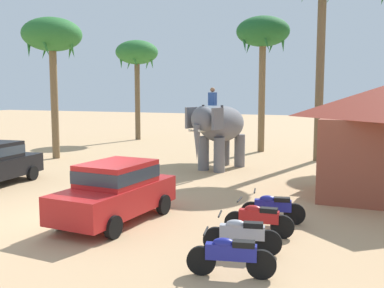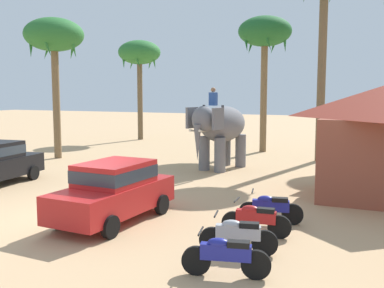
{
  "view_description": "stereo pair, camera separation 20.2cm",
  "coord_description": "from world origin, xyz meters",
  "px_view_note": "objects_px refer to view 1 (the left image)",
  "views": [
    {
      "loc": [
        7.79,
        -10.66,
        3.7
      ],
      "look_at": [
        1.13,
        6.01,
        1.6
      ],
      "focal_mm": 42.19,
      "sensor_mm": 36.0,
      "label": 1
    },
    {
      "loc": [
        7.98,
        -10.58,
        3.7
      ],
      "look_at": [
        1.13,
        6.01,
        1.6
      ],
      "focal_mm": 42.19,
      "sensor_mm": 36.0,
      "label": 2
    }
  ],
  "objects_px": {
    "motorcycle_mid_row": "(259,218)",
    "signboard_yellow": "(331,143)",
    "elephant_with_mahout": "(219,128)",
    "motorcycle_fourth_in_row": "(273,207)",
    "motorcycle_nearest_camera": "(231,255)",
    "car_sedan_foreground": "(116,189)",
    "palm_tree_far_back": "(137,55)",
    "palm_tree_leaning_seaward": "(52,38)",
    "motorcycle_second_in_row": "(242,234)",
    "palm_tree_left_of_road": "(263,35)"
  },
  "relations": [
    {
      "from": "car_sedan_foreground",
      "to": "motorcycle_nearest_camera",
      "type": "xyz_separation_m",
      "value": [
        4.19,
        -2.54,
        -0.46
      ]
    },
    {
      "from": "motorcycle_nearest_camera",
      "to": "motorcycle_fourth_in_row",
      "type": "distance_m",
      "value": 3.97
    },
    {
      "from": "motorcycle_second_in_row",
      "to": "palm_tree_leaning_seaward",
      "type": "relative_size",
      "value": 0.23
    },
    {
      "from": "motorcycle_nearest_camera",
      "to": "palm_tree_left_of_road",
      "type": "distance_m",
      "value": 20.38
    },
    {
      "from": "palm_tree_leaning_seaward",
      "to": "motorcycle_fourth_in_row",
      "type": "bearing_deg",
      "value": -30.0
    },
    {
      "from": "motorcycle_second_in_row",
      "to": "car_sedan_foreground",
      "type": "bearing_deg",
      "value": 163.25
    },
    {
      "from": "motorcycle_nearest_camera",
      "to": "palm_tree_far_back",
      "type": "xyz_separation_m",
      "value": [
        -14.21,
        22.25,
        5.97
      ]
    },
    {
      "from": "palm_tree_leaning_seaward",
      "to": "motorcycle_second_in_row",
      "type": "bearing_deg",
      "value": -37.92
    },
    {
      "from": "palm_tree_far_back",
      "to": "signboard_yellow",
      "type": "bearing_deg",
      "value": -38.72
    },
    {
      "from": "motorcycle_fourth_in_row",
      "to": "palm_tree_far_back",
      "type": "distance_m",
      "value": 23.92
    },
    {
      "from": "car_sedan_foreground",
      "to": "motorcycle_nearest_camera",
      "type": "relative_size",
      "value": 2.37
    },
    {
      "from": "motorcycle_mid_row",
      "to": "motorcycle_fourth_in_row",
      "type": "bearing_deg",
      "value": 85.14
    },
    {
      "from": "motorcycle_mid_row",
      "to": "palm_tree_left_of_road",
      "type": "height_order",
      "value": "palm_tree_left_of_road"
    },
    {
      "from": "elephant_with_mahout",
      "to": "signboard_yellow",
      "type": "distance_m",
      "value": 5.6
    },
    {
      "from": "elephant_with_mahout",
      "to": "motorcycle_nearest_camera",
      "type": "distance_m",
      "value": 12.74
    },
    {
      "from": "elephant_with_mahout",
      "to": "palm_tree_far_back",
      "type": "bearing_deg",
      "value": 134.13
    },
    {
      "from": "car_sedan_foreground",
      "to": "palm_tree_far_back",
      "type": "relative_size",
      "value": 0.56
    },
    {
      "from": "car_sedan_foreground",
      "to": "motorcycle_fourth_in_row",
      "type": "bearing_deg",
      "value": 18.8
    },
    {
      "from": "car_sedan_foreground",
      "to": "signboard_yellow",
      "type": "xyz_separation_m",
      "value": [
        5.23,
        7.47,
        0.76
      ]
    },
    {
      "from": "elephant_with_mahout",
      "to": "motorcycle_mid_row",
      "type": "relative_size",
      "value": 2.23
    },
    {
      "from": "car_sedan_foreground",
      "to": "motorcycle_nearest_camera",
      "type": "bearing_deg",
      "value": -31.26
    },
    {
      "from": "palm_tree_left_of_road",
      "to": "palm_tree_far_back",
      "type": "distance_m",
      "value": 10.95
    },
    {
      "from": "motorcycle_mid_row",
      "to": "car_sedan_foreground",
      "type": "bearing_deg",
      "value": -177.22
    },
    {
      "from": "motorcycle_mid_row",
      "to": "palm_tree_left_of_road",
      "type": "bearing_deg",
      "value": 102.93
    },
    {
      "from": "elephant_with_mahout",
      "to": "signboard_yellow",
      "type": "xyz_separation_m",
      "value": [
        5.25,
        -1.92,
        -0.3
      ]
    },
    {
      "from": "motorcycle_second_in_row",
      "to": "palm_tree_leaning_seaward",
      "type": "bearing_deg",
      "value": 142.08
    },
    {
      "from": "motorcycle_mid_row",
      "to": "motorcycle_fourth_in_row",
      "type": "relative_size",
      "value": 1.01
    },
    {
      "from": "elephant_with_mahout",
      "to": "motorcycle_nearest_camera",
      "type": "bearing_deg",
      "value": -70.6
    },
    {
      "from": "motorcycle_mid_row",
      "to": "palm_tree_left_of_road",
      "type": "distance_m",
      "value": 17.85
    },
    {
      "from": "signboard_yellow",
      "to": "elephant_with_mahout",
      "type": "bearing_deg",
      "value": 159.94
    },
    {
      "from": "palm_tree_far_back",
      "to": "palm_tree_left_of_road",
      "type": "bearing_deg",
      "value": -17.78
    },
    {
      "from": "motorcycle_nearest_camera",
      "to": "motorcycle_fourth_in_row",
      "type": "xyz_separation_m",
      "value": [
        0.02,
        3.97,
        0.0
      ]
    },
    {
      "from": "motorcycle_nearest_camera",
      "to": "signboard_yellow",
      "type": "xyz_separation_m",
      "value": [
        1.05,
        10.01,
        1.22
      ]
    },
    {
      "from": "palm_tree_left_of_road",
      "to": "signboard_yellow",
      "type": "height_order",
      "value": "palm_tree_left_of_road"
    },
    {
      "from": "motorcycle_fourth_in_row",
      "to": "elephant_with_mahout",
      "type": "bearing_deg",
      "value": 117.93
    },
    {
      "from": "car_sedan_foreground",
      "to": "motorcycle_second_in_row",
      "type": "relative_size",
      "value": 2.37
    },
    {
      "from": "car_sedan_foreground",
      "to": "motorcycle_nearest_camera",
      "type": "height_order",
      "value": "car_sedan_foreground"
    },
    {
      "from": "elephant_with_mahout",
      "to": "signboard_yellow",
      "type": "relative_size",
      "value": 1.67
    },
    {
      "from": "palm_tree_left_of_road",
      "to": "signboard_yellow",
      "type": "bearing_deg",
      "value": -61.41
    },
    {
      "from": "palm_tree_far_back",
      "to": "motorcycle_nearest_camera",
      "type": "bearing_deg",
      "value": -57.43
    },
    {
      "from": "elephant_with_mahout",
      "to": "motorcycle_fourth_in_row",
      "type": "distance_m",
      "value": 9.14
    },
    {
      "from": "motorcycle_mid_row",
      "to": "signboard_yellow",
      "type": "height_order",
      "value": "signboard_yellow"
    },
    {
      "from": "motorcycle_nearest_camera",
      "to": "signboard_yellow",
      "type": "distance_m",
      "value": 10.14
    },
    {
      "from": "motorcycle_mid_row",
      "to": "palm_tree_far_back",
      "type": "xyz_separation_m",
      "value": [
        -14.12,
        19.51,
        5.97
      ]
    },
    {
      "from": "motorcycle_fourth_in_row",
      "to": "signboard_yellow",
      "type": "distance_m",
      "value": 6.25
    },
    {
      "from": "car_sedan_foreground",
      "to": "motorcycle_mid_row",
      "type": "bearing_deg",
      "value": 2.78
    },
    {
      "from": "car_sedan_foreground",
      "to": "motorcycle_second_in_row",
      "type": "height_order",
      "value": "car_sedan_foreground"
    },
    {
      "from": "elephant_with_mahout",
      "to": "motorcycle_fourth_in_row",
      "type": "height_order",
      "value": "elephant_with_mahout"
    },
    {
      "from": "motorcycle_nearest_camera",
      "to": "motorcycle_fourth_in_row",
      "type": "relative_size",
      "value": 1.0
    },
    {
      "from": "palm_tree_left_of_road",
      "to": "palm_tree_far_back",
      "type": "bearing_deg",
      "value": 162.22
    }
  ]
}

